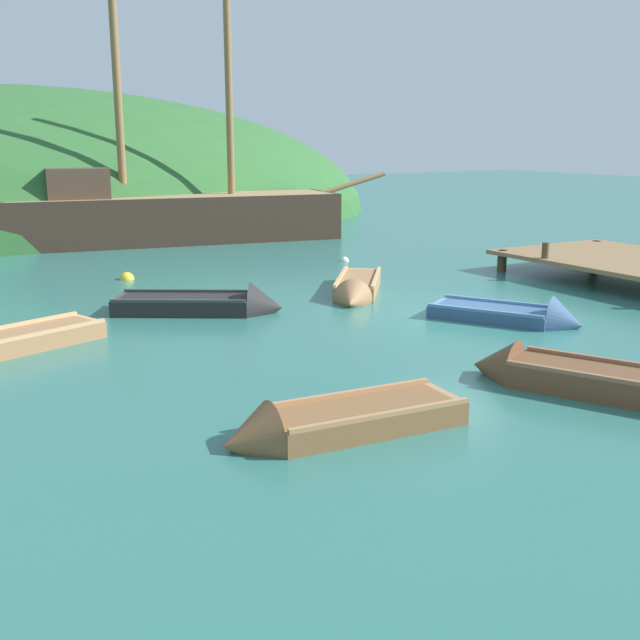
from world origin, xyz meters
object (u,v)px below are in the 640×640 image
Objects in this scene: rowboat_center at (520,319)px; buoy_white at (344,261)px; sailing_ship at (171,224)px; rowboat_far at (212,307)px; rowboat_near_dock at (329,427)px; rowboat_outer_left at (572,380)px; rowboat_outer_right at (356,290)px; rowboat_portside at (3,347)px; buoy_yellow at (127,279)px.

rowboat_center reaches higher than buoy_white.
sailing_ship is 3.93× the size of rowboat_far.
rowboat_near_dock is 12.30× the size of buoy_white.
rowboat_center is 4.59m from rowboat_outer_left.
buoy_white is at bearing 67.72° from rowboat_far.
sailing_ship reaches higher than rowboat_far.
rowboat_outer_right is 1.00× the size of rowboat_near_dock.
rowboat_far reaches higher than rowboat_outer_left.
rowboat_portside is (-3.21, 6.67, -0.00)m from rowboat_near_dock.
rowboat_far reaches higher than buoy_yellow.
sailing_ship reaches higher than buoy_white.
rowboat_center is 10.74m from rowboat_portside.
buoy_white is (1.29, 9.29, -0.08)m from rowboat_center.
rowboat_outer_left is (-2.60, -3.79, 0.06)m from rowboat_center.
rowboat_outer_right is 5.65m from buoy_white.
rowboat_outer_left reaches higher than buoy_white.
rowboat_portside is 8.62× the size of buoy_yellow.
rowboat_center reaches higher than rowboat_portside.
rowboat_portside is (-8.78, -1.16, -0.01)m from rowboat_outer_right.
sailing_ship is 36.93× the size of buoy_yellow.
buoy_yellow is at bearing 177.13° from buoy_white.
buoy_white is (6.77, 4.88, -0.12)m from rowboat_far.
sailing_ship reaches higher than buoy_yellow.
rowboat_portside is at bearing 21.51° from rowboat_outer_left.
rowboat_portside is at bearing -137.89° from rowboat_center.
sailing_ship reaches higher than rowboat_portside.
rowboat_outer_right is 8.55× the size of buoy_yellow.
sailing_ship is 4.28× the size of rowboat_portside.
rowboat_far is at bearing -159.38° from rowboat_center.
buoy_yellow reaches higher than buoy_white.
rowboat_outer_left is (-0.64, -20.68, -0.55)m from sailing_ship.
rowboat_far is 4.92m from rowboat_portside.
buoy_white is (3.24, -7.61, -0.69)m from sailing_ship.
rowboat_outer_right is at bearing 31.19° from rowboat_far.
buoy_yellow is (-0.45, 5.24, -0.12)m from rowboat_far.
rowboat_outer_right is at bearing -34.02° from rowboat_outer_left.
rowboat_center is 7.86m from rowboat_near_dock.
buoy_yellow is at bearing 126.87° from rowboat_far.
rowboat_far is 1.02× the size of rowboat_outer_left.
rowboat_far is 5.26m from buoy_yellow.
rowboat_center is at bearing -149.16° from rowboat_near_dock.
rowboat_near_dock reaches higher than buoy_white.
rowboat_far is 1.09× the size of rowboat_portside.
rowboat_outer_left is at bearing -65.04° from rowboat_center.
buoy_yellow is (-4.47, 5.29, -0.13)m from rowboat_outer_right.
rowboat_outer_right is 4.01m from rowboat_far.
rowboat_near_dock is (-5.09, -20.38, -0.57)m from sailing_ship.
rowboat_outer_right is (-1.47, 4.36, 0.05)m from rowboat_center.
rowboat_outer_right is 0.99× the size of rowboat_portside.
sailing_ship reaches higher than rowboat_outer_right.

